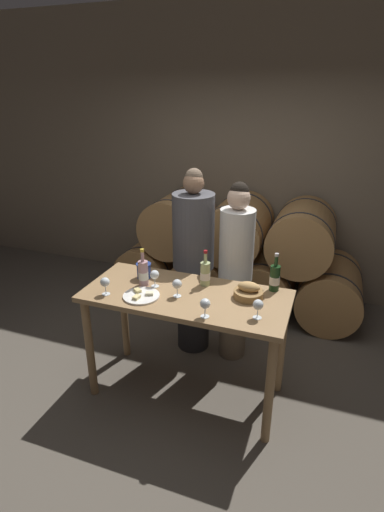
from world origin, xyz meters
name	(u,v)px	position (x,y,z in m)	size (l,w,h in m)	color
ground_plane	(186,390)	(0.00, 0.00, 0.00)	(10.00, 10.00, 0.00)	#564F44
stone_wall_back	(252,156)	(0.00, 2.14, 1.60)	(10.00, 0.12, 3.20)	#7F705B
barrel_stack	(236,257)	(0.00, 1.59, 0.57)	(2.72, 0.86, 1.24)	#A87A47
tasting_table	(186,310)	(0.00, 0.00, 0.77)	(1.53, 0.67, 0.91)	#99754C
person_left	(193,264)	(-0.17, 0.63, 0.87)	(0.36, 0.36, 1.71)	#232326
person_right	(235,272)	(0.22, 0.63, 0.84)	(0.30, 0.30, 1.63)	#756651
wine_bottle_red	(275,278)	(0.60, 0.28, 1.01)	(0.08, 0.08, 0.30)	#193819
wine_bottle_white	(205,273)	(0.09, 0.19, 1.01)	(0.08, 0.08, 0.29)	#ADBC7F
wine_bottle_rose	(143,273)	(-0.35, 0.02, 1.01)	(0.08, 0.08, 0.30)	#BC8E93
blue_crock	(144,270)	(-0.41, 0.14, 0.98)	(0.12, 0.12, 0.12)	navy
bread_basket	(249,292)	(0.45, 0.10, 0.96)	(0.22, 0.22, 0.13)	olive
cheese_plate	(141,296)	(-0.29, -0.15, 0.92)	(0.27, 0.27, 0.04)	white
wine_glass_far_left	(105,283)	(-0.55, -0.21, 1.01)	(0.07, 0.07, 0.14)	white
wine_glass_left	(155,275)	(-0.26, 0.03, 1.01)	(0.07, 0.07, 0.14)	white
wine_glass_center	(177,285)	(-0.04, -0.06, 1.01)	(0.07, 0.07, 0.14)	white
wine_glass_right	(205,304)	(0.23, -0.26, 1.01)	(0.07, 0.07, 0.14)	white
wine_glass_far_right	(258,305)	(0.57, -0.15, 1.01)	(0.07, 0.07, 0.14)	white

